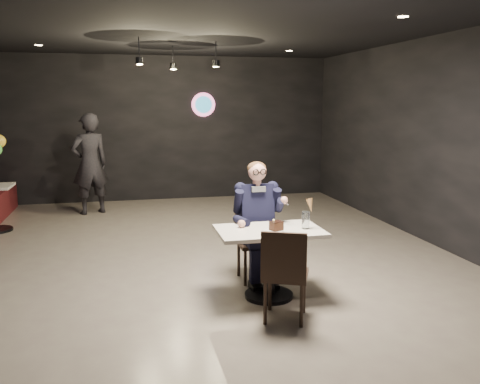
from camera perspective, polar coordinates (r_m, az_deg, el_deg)
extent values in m
plane|color=gray|center=(6.70, -4.86, -7.91)|extent=(9.00, 9.00, 0.00)
cube|color=black|center=(8.40, -7.15, 15.59)|extent=(1.40, 1.20, 0.36)
cube|color=white|center=(5.46, 3.29, -8.00)|extent=(1.10, 0.70, 0.75)
cube|color=black|center=(5.95, 1.82, -5.61)|extent=(0.42, 0.46, 0.92)
cube|color=black|center=(4.93, 5.13, -9.03)|extent=(0.57, 0.59, 0.92)
cube|color=black|center=(5.88, 1.84, -3.18)|extent=(0.60, 0.80, 1.44)
cylinder|color=white|center=(5.28, 3.73, -4.36)|extent=(0.21, 0.21, 0.01)
cube|color=black|center=(5.27, 4.10, -3.83)|extent=(0.15, 0.13, 0.08)
ellipsoid|color=green|center=(5.27, 4.50, -3.41)|extent=(0.06, 0.04, 0.01)
cylinder|color=silver|center=(5.40, 7.38, -3.15)|extent=(0.08, 0.08, 0.18)
cone|color=tan|center=(5.36, 7.91, -1.50)|extent=(0.09, 0.09, 0.14)
imported|color=black|center=(9.77, -16.51, 3.04)|extent=(0.80, 0.67, 1.86)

